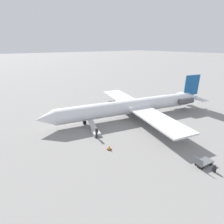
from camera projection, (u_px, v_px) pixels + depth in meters
name	position (u px, v px, depth m)	size (l,w,h in m)	color
ground_plane	(130.00, 117.00, 34.21)	(600.00, 600.00, 0.00)	gray
airplane_main	(135.00, 106.00, 33.81)	(34.11, 26.45, 7.16)	silver
boarding_stairs	(95.00, 131.00, 27.69)	(1.91, 4.14, 1.76)	#B2B2B7
passenger	(97.00, 132.00, 26.10)	(0.40, 0.56, 1.74)	#23232D
luggage_cart	(203.00, 162.00, 20.27)	(2.34, 1.42, 1.22)	#595B60
suitcase	(214.00, 169.00, 19.27)	(0.36, 0.42, 0.88)	black
traffic_cone_near_stairs	(109.00, 148.00, 23.38)	(0.58, 0.58, 0.64)	black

